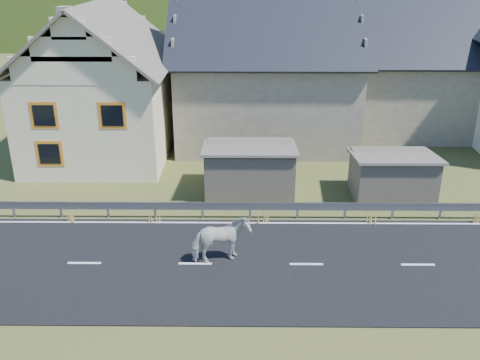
{
  "coord_description": "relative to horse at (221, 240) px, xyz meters",
  "views": [
    {
      "loc": [
        -2.23,
        -16.53,
        10.25
      ],
      "look_at": [
        -2.4,
        2.23,
        2.38
      ],
      "focal_mm": 40.0,
      "sensor_mm": 36.0,
      "label": 1
    }
  ],
  "objects": [
    {
      "name": "shed_left",
      "position": [
        1.07,
        6.33,
        0.19
      ],
      "size": [
        4.3,
        3.3,
        2.4
      ],
      "primitive_type": "cube",
      "color": "#706354",
      "rests_on": "ground"
    },
    {
      "name": "house_stone_b",
      "position": [
        12.07,
        16.83,
        3.33
      ],
      "size": [
        9.8,
        8.8,
        8.1
      ],
      "color": "gray",
      "rests_on": "ground"
    },
    {
      "name": "road",
      "position": [
        3.07,
        -0.17,
        -0.89
      ],
      "size": [
        60.0,
        7.0,
        0.04
      ],
      "primitive_type": "cube",
      "color": "black",
      "rests_on": "ground"
    },
    {
      "name": "horse",
      "position": [
        0.0,
        0.0,
        0.0
      ],
      "size": [
        1.57,
        2.25,
        1.74
      ],
      "primitive_type": "imported",
      "rotation": [
        0.0,
        0.0,
        1.91
      ],
      "color": "beige",
      "rests_on": "road"
    },
    {
      "name": "mountain",
      "position": [
        8.07,
        179.83,
        -20.91
      ],
      "size": [
        440.0,
        280.0,
        260.0
      ],
      "primitive_type": "ellipsoid",
      "color": "#273A0F",
      "rests_on": "ground"
    },
    {
      "name": "lane_markings",
      "position": [
        3.07,
        -0.17,
        -0.86
      ],
      "size": [
        60.0,
        6.6,
        0.01
      ],
      "primitive_type": "cube",
      "color": "silver",
      "rests_on": "road"
    },
    {
      "name": "guardrail",
      "position": [
        3.07,
        3.51,
        -0.35
      ],
      "size": [
        28.1,
        0.09,
        0.75
      ],
      "color": "#93969B",
      "rests_on": "ground"
    },
    {
      "name": "ground",
      "position": [
        3.07,
        -0.17,
        -0.91
      ],
      "size": [
        160.0,
        160.0,
        0.0
      ],
      "primitive_type": "plane",
      "color": "#35411B",
      "rests_on": "ground"
    },
    {
      "name": "house_stone_a",
      "position": [
        2.07,
        14.83,
        3.72
      ],
      "size": [
        10.8,
        9.8,
        8.9
      ],
      "color": "gray",
      "rests_on": "ground"
    },
    {
      "name": "house_cream",
      "position": [
        -6.94,
        11.83,
        3.45
      ],
      "size": [
        7.8,
        9.8,
        8.3
      ],
      "color": "#FDF0BB",
      "rests_on": "ground"
    },
    {
      "name": "shed_right",
      "position": [
        7.57,
        5.83,
        0.09
      ],
      "size": [
        3.8,
        2.9,
        2.2
      ],
      "primitive_type": "cube",
      "color": "#706354",
      "rests_on": "ground"
    }
  ]
}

